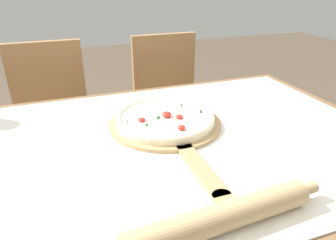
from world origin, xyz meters
name	(u,v)px	position (x,y,z in m)	size (l,w,h in m)	color
dining_table	(168,168)	(0.00, 0.00, 0.64)	(1.42, 0.96, 0.73)	brown
towel_cloth	(168,142)	(0.00, 0.00, 0.74)	(1.34, 0.88, 0.00)	white
pizza_peel	(168,126)	(0.03, 0.08, 0.74)	(0.37, 0.61, 0.01)	tan
pizza	(165,118)	(0.03, 0.11, 0.76)	(0.33, 0.33, 0.04)	beige
rolling_pin	(220,218)	(-0.02, -0.36, 0.77)	(0.49, 0.08, 0.06)	tan
chair_left	(53,116)	(-0.36, 0.82, 0.51)	(0.41, 0.41, 0.89)	#A37547
chair_right	(169,101)	(0.29, 0.82, 0.51)	(0.40, 0.40, 0.89)	#A37547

